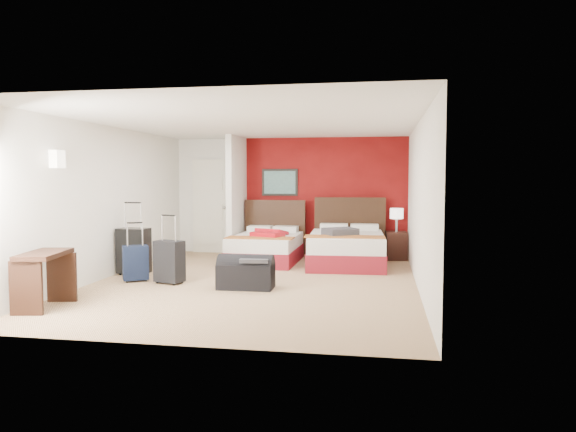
% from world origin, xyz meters
% --- Properties ---
extents(ground, '(6.50, 6.50, 0.00)m').
position_xyz_m(ground, '(0.00, 0.00, 0.00)').
color(ground, tan).
rests_on(ground, ground).
extents(room_walls, '(5.02, 6.52, 2.50)m').
position_xyz_m(room_walls, '(-1.40, 1.42, 1.26)').
color(room_walls, white).
rests_on(room_walls, ground).
extents(red_accent_panel, '(3.50, 0.04, 2.50)m').
position_xyz_m(red_accent_panel, '(0.75, 3.23, 1.25)').
color(red_accent_panel, maroon).
rests_on(red_accent_panel, ground).
extents(partition_wall, '(0.12, 1.20, 2.50)m').
position_xyz_m(partition_wall, '(-1.00, 2.61, 1.25)').
color(partition_wall, silver).
rests_on(partition_wall, ground).
extents(entry_door, '(0.82, 0.06, 2.05)m').
position_xyz_m(entry_door, '(-1.75, 3.20, 1.02)').
color(entry_door, silver).
rests_on(entry_door, ground).
extents(bed_left, '(1.25, 1.78, 0.53)m').
position_xyz_m(bed_left, '(-0.26, 2.02, 0.26)').
color(bed_left, silver).
rests_on(bed_left, ground).
extents(bed_right, '(1.49, 2.05, 0.60)m').
position_xyz_m(bed_right, '(1.32, 1.93, 0.30)').
color(bed_right, white).
rests_on(bed_right, ground).
extents(red_suitcase_open, '(0.80, 0.93, 0.10)m').
position_xyz_m(red_suitcase_open, '(-0.16, 1.92, 0.58)').
color(red_suitcase_open, '#B40F1B').
rests_on(red_suitcase_open, bed_left).
extents(jacket_bundle, '(0.71, 0.68, 0.13)m').
position_xyz_m(jacket_bundle, '(1.22, 1.63, 0.66)').
color(jacket_bundle, '#3E3E44').
rests_on(jacket_bundle, bed_right).
extents(nightstand, '(0.44, 0.44, 0.57)m').
position_xyz_m(nightstand, '(2.26, 2.80, 0.28)').
color(nightstand, black).
rests_on(nightstand, ground).
extents(table_lamp, '(0.30, 0.30, 0.47)m').
position_xyz_m(table_lamp, '(2.26, 2.80, 0.80)').
color(table_lamp, silver).
rests_on(table_lamp, nightstand).
extents(suitcase_black, '(0.54, 0.37, 0.76)m').
position_xyz_m(suitcase_black, '(-2.19, 0.33, 0.38)').
color(suitcase_black, black).
rests_on(suitcase_black, ground).
extents(suitcase_charcoal, '(0.49, 0.38, 0.64)m').
position_xyz_m(suitcase_charcoal, '(-1.30, -0.30, 0.32)').
color(suitcase_charcoal, black).
rests_on(suitcase_charcoal, ground).
extents(suitcase_navy, '(0.46, 0.40, 0.54)m').
position_xyz_m(suitcase_navy, '(-1.90, -0.23, 0.27)').
color(suitcase_navy, black).
rests_on(suitcase_navy, ground).
extents(duffel_bag, '(0.83, 0.46, 0.41)m').
position_xyz_m(duffel_bag, '(-0.02, -0.47, 0.21)').
color(duffel_bag, black).
rests_on(duffel_bag, ground).
extents(jacket_draped, '(0.45, 0.39, 0.06)m').
position_xyz_m(jacket_draped, '(0.13, -0.52, 0.44)').
color(jacket_draped, '#36363B').
rests_on(jacket_draped, duffel_bag).
extents(desk, '(0.58, 0.92, 0.72)m').
position_xyz_m(desk, '(-2.22, -2.08, 0.36)').
color(desk, black).
rests_on(desk, ground).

